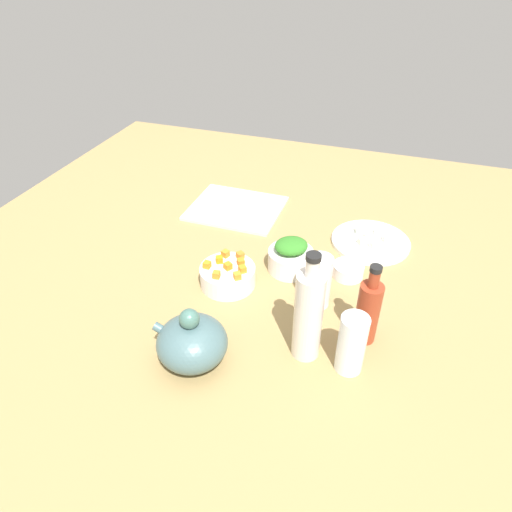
% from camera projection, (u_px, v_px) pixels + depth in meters
% --- Properties ---
extents(tabletop, '(1.90, 1.90, 0.03)m').
position_uv_depth(tabletop, '(256.00, 274.00, 1.30)').
color(tabletop, '#977C4B').
rests_on(tabletop, ground).
extents(cutting_board, '(0.31, 0.26, 0.01)m').
position_uv_depth(cutting_board, '(236.00, 208.00, 1.57)').
color(cutting_board, silver).
rests_on(cutting_board, tabletop).
extents(plate_tofu, '(0.24, 0.24, 0.01)m').
position_uv_depth(plate_tofu, '(370.00, 242.00, 1.40)').
color(plate_tofu, white).
rests_on(plate_tofu, tabletop).
extents(bowl_greens, '(0.13, 0.13, 0.06)m').
position_uv_depth(bowl_greens, '(290.00, 260.00, 1.28)').
color(bowl_greens, white).
rests_on(bowl_greens, tabletop).
extents(bowl_carrots, '(0.15, 0.15, 0.05)m').
position_uv_depth(bowl_carrots, '(228.00, 276.00, 1.23)').
color(bowl_carrots, white).
rests_on(bowl_carrots, tabletop).
extents(bowl_small_side, '(0.08, 0.08, 0.04)m').
position_uv_depth(bowl_small_side, '(348.00, 270.00, 1.26)').
color(bowl_small_side, white).
rests_on(bowl_small_side, tabletop).
extents(teapot, '(0.17, 0.16, 0.15)m').
position_uv_depth(teapot, '(192.00, 342.00, 1.00)').
color(teapot, '#466468').
rests_on(teapot, tabletop).
extents(bottle_0, '(0.05, 0.05, 0.21)m').
position_uv_depth(bottle_0, '(368.00, 311.00, 1.03)').
color(bottle_0, '#95351E').
rests_on(bottle_0, tabletop).
extents(bottle_1, '(0.06, 0.06, 0.28)m').
position_uv_depth(bottle_1, '(308.00, 314.00, 0.98)').
color(bottle_1, silver).
rests_on(bottle_1, tabletop).
extents(drinking_glass_0, '(0.06, 0.06, 0.14)m').
position_uv_depth(drinking_glass_0, '(319.00, 281.00, 1.14)').
color(drinking_glass_0, white).
rests_on(drinking_glass_0, tabletop).
extents(drinking_glass_1, '(0.06, 0.06, 0.15)m').
position_uv_depth(drinking_glass_1, '(352.00, 344.00, 0.97)').
color(drinking_glass_1, white).
rests_on(drinking_glass_1, tabletop).
extents(carrot_cube_0, '(0.02, 0.02, 0.02)m').
position_uv_depth(carrot_cube_0, '(228.00, 266.00, 1.21)').
color(carrot_cube_0, orange).
rests_on(carrot_cube_0, bowl_carrots).
extents(carrot_cube_1, '(0.03, 0.03, 0.02)m').
position_uv_depth(carrot_cube_1, '(240.00, 255.00, 1.24)').
color(carrot_cube_1, orange).
rests_on(carrot_cube_1, bowl_carrots).
extents(carrot_cube_2, '(0.03, 0.03, 0.02)m').
position_uv_depth(carrot_cube_2, '(241.00, 262.00, 1.22)').
color(carrot_cube_2, orange).
rests_on(carrot_cube_2, bowl_carrots).
extents(carrot_cube_3, '(0.02, 0.02, 0.02)m').
position_uv_depth(carrot_cube_3, '(216.00, 275.00, 1.18)').
color(carrot_cube_3, orange).
rests_on(carrot_cube_3, bowl_carrots).
extents(carrot_cube_4, '(0.02, 0.02, 0.02)m').
position_uv_depth(carrot_cube_4, '(219.00, 260.00, 1.23)').
color(carrot_cube_4, orange).
rests_on(carrot_cube_4, bowl_carrots).
extents(carrot_cube_5, '(0.02, 0.02, 0.02)m').
position_uv_depth(carrot_cube_5, '(207.00, 265.00, 1.21)').
color(carrot_cube_5, orange).
rests_on(carrot_cube_5, bowl_carrots).
extents(carrot_cube_6, '(0.03, 0.03, 0.02)m').
position_uv_depth(carrot_cube_6, '(242.00, 269.00, 1.19)').
color(carrot_cube_6, orange).
rests_on(carrot_cube_6, bowl_carrots).
extents(carrot_cube_7, '(0.03, 0.03, 0.02)m').
position_uv_depth(carrot_cube_7, '(237.00, 276.00, 1.17)').
color(carrot_cube_7, orange).
rests_on(carrot_cube_7, bowl_carrots).
extents(carrot_cube_8, '(0.02, 0.02, 0.02)m').
position_uv_depth(carrot_cube_8, '(225.00, 254.00, 1.25)').
color(carrot_cube_8, orange).
rests_on(carrot_cube_8, bowl_carrots).
extents(chopped_greens_mound, '(0.12, 0.12, 0.04)m').
position_uv_depth(chopped_greens_mound, '(291.00, 246.00, 1.25)').
color(chopped_greens_mound, '#2F7623').
rests_on(chopped_greens_mound, bowl_greens).
extents(tofu_cube_0, '(0.02, 0.02, 0.02)m').
position_uv_depth(tofu_cube_0, '(378.00, 232.00, 1.41)').
color(tofu_cube_0, white).
rests_on(tofu_cube_0, plate_tofu).
extents(tofu_cube_1, '(0.03, 0.03, 0.02)m').
position_uv_depth(tofu_cube_1, '(359.00, 230.00, 1.42)').
color(tofu_cube_1, white).
rests_on(tofu_cube_1, plate_tofu).
extents(tofu_cube_2, '(0.03, 0.03, 0.02)m').
position_uv_depth(tofu_cube_2, '(387.00, 238.00, 1.39)').
color(tofu_cube_2, silver).
rests_on(tofu_cube_2, plate_tofu).
extents(tofu_cube_3, '(0.03, 0.03, 0.02)m').
position_uv_depth(tofu_cube_3, '(362.00, 241.00, 1.37)').
color(tofu_cube_3, '#EDEDCD').
rests_on(tofu_cube_3, plate_tofu).
extents(tofu_cube_4, '(0.03, 0.03, 0.02)m').
position_uv_depth(tofu_cube_4, '(374.00, 245.00, 1.36)').
color(tofu_cube_4, white).
rests_on(tofu_cube_4, plate_tofu).
extents(tofu_cube_5, '(0.03, 0.03, 0.02)m').
position_uv_depth(tofu_cube_5, '(368.00, 236.00, 1.40)').
color(tofu_cube_5, white).
rests_on(tofu_cube_5, plate_tofu).
extents(dumpling_0, '(0.07, 0.07, 0.02)m').
position_uv_depth(dumpling_0, '(248.00, 210.00, 1.52)').
color(dumpling_0, beige).
rests_on(dumpling_0, cutting_board).
extents(dumpling_1, '(0.06, 0.06, 0.02)m').
position_uv_depth(dumpling_1, '(219.00, 197.00, 1.60)').
color(dumpling_1, beige).
rests_on(dumpling_1, cutting_board).
extents(dumpling_2, '(0.05, 0.04, 0.02)m').
position_uv_depth(dumpling_2, '(265.00, 207.00, 1.54)').
color(dumpling_2, beige).
rests_on(dumpling_2, cutting_board).
extents(dumpling_3, '(0.07, 0.07, 0.03)m').
position_uv_depth(dumpling_3, '(212.00, 206.00, 1.54)').
color(dumpling_3, beige).
rests_on(dumpling_3, cutting_board).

